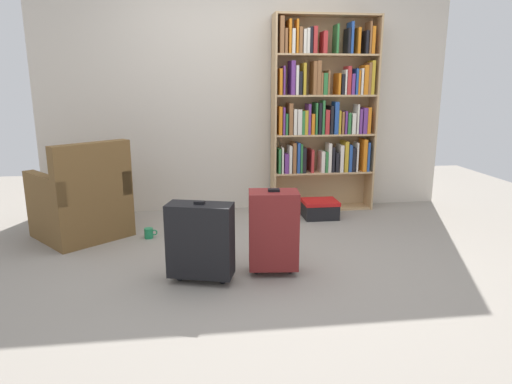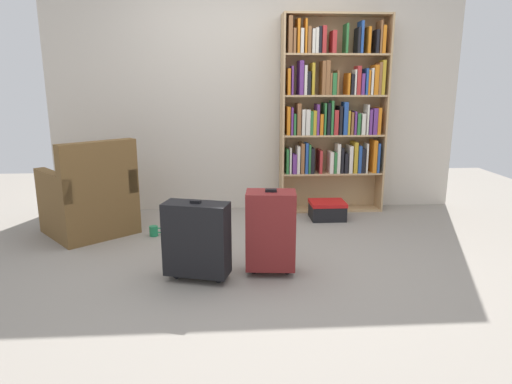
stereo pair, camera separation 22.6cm
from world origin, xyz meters
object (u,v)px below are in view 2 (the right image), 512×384
at_px(suitcase_dark_red, 271,230).
at_px(mug, 154,231).
at_px(bookshelf, 332,110).
at_px(storage_box, 327,210).
at_px(suitcase_black, 197,239).
at_px(armchair, 90,201).

bearing_deg(suitcase_dark_red, mug, 137.38).
height_order(mug, suitcase_dark_red, suitcase_dark_red).
height_order(bookshelf, mug, bookshelf).
xyz_separation_m(mug, storage_box, (1.74, 0.44, 0.05)).
relative_size(storage_box, suitcase_black, 0.61).
bearing_deg(suitcase_black, bookshelf, 52.70).
bearing_deg(bookshelf, suitcase_black, -127.30).
bearing_deg(mug, armchair, 168.16).
bearing_deg(armchair, mug, -11.84).
bearing_deg(suitcase_black, suitcase_dark_red, 8.88).
relative_size(bookshelf, mug, 17.42).
relative_size(storage_box, suitcase_dark_red, 0.56).
distance_m(bookshelf, mug, 2.26).
xyz_separation_m(armchair, suitcase_black, (1.07, -1.13, -0.00)).
bearing_deg(suitcase_black, armchair, 133.24).
bearing_deg(storage_box, suitcase_black, -131.37).
distance_m(suitcase_dark_red, suitcase_black, 0.54).
bearing_deg(suitcase_black, storage_box, 48.63).
bearing_deg(bookshelf, suitcase_dark_red, -115.88).
height_order(bookshelf, suitcase_dark_red, bookshelf).
bearing_deg(bookshelf, armchair, -164.79).
bearing_deg(mug, suitcase_dark_red, -42.62).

